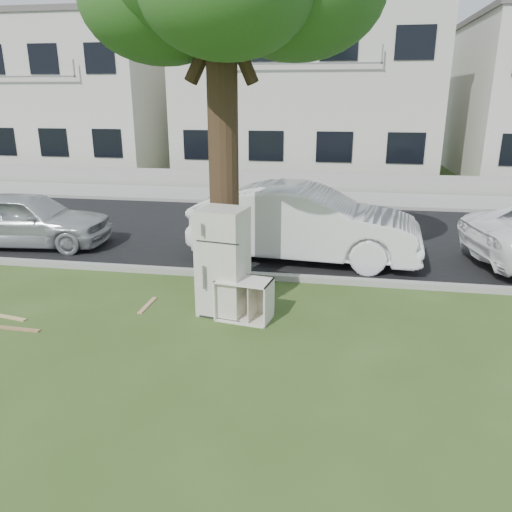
% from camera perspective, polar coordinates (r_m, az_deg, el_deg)
% --- Properties ---
extents(ground, '(120.00, 120.00, 0.00)m').
position_cam_1_polar(ground, '(7.99, -3.49, -8.64)').
color(ground, '#324B1A').
extents(road, '(120.00, 7.00, 0.01)m').
position_cam_1_polar(road, '(13.54, 2.18, 2.65)').
color(road, black).
rests_on(road, ground).
extents(kerb_near, '(120.00, 0.18, 0.12)m').
position_cam_1_polar(kerb_near, '(10.19, -0.42, -2.57)').
color(kerb_near, gray).
rests_on(kerb_near, ground).
extents(kerb_far, '(120.00, 0.18, 0.12)m').
position_cam_1_polar(kerb_far, '(16.97, 3.75, 5.74)').
color(kerb_far, gray).
rests_on(kerb_far, ground).
extents(sidewalk, '(120.00, 2.80, 0.01)m').
position_cam_1_polar(sidewalk, '(18.38, 4.23, 6.70)').
color(sidewalk, gray).
rests_on(sidewalk, ground).
extents(low_wall, '(120.00, 0.15, 0.70)m').
position_cam_1_polar(low_wall, '(19.89, 4.70, 8.55)').
color(low_wall, gray).
rests_on(low_wall, ground).
extents(townhouse_left, '(10.20, 8.16, 7.04)m').
position_cam_1_polar(townhouse_left, '(28.01, -20.54, 16.76)').
color(townhouse_left, beige).
rests_on(townhouse_left, ground).
extents(townhouse_center, '(11.22, 8.16, 7.44)m').
position_cam_1_polar(townhouse_center, '(24.51, 5.98, 18.20)').
color(townhouse_center, beige).
rests_on(townhouse_center, ground).
extents(fridge, '(0.86, 0.82, 1.82)m').
position_cam_1_polar(fridge, '(8.37, -3.78, -0.65)').
color(fridge, beige).
rests_on(fridge, ground).
extents(cabinet, '(0.96, 0.68, 0.69)m').
position_cam_1_polar(cabinet, '(8.29, -1.34, -4.96)').
color(cabinet, white).
rests_on(cabinet, ground).
extents(plank_a, '(1.07, 0.12, 0.02)m').
position_cam_1_polar(plank_a, '(8.99, -26.35, -7.39)').
color(plank_a, olive).
rests_on(plank_a, ground).
extents(plank_b, '(0.87, 0.24, 0.02)m').
position_cam_1_polar(plank_b, '(9.47, -26.78, -6.19)').
color(plank_b, tan).
rests_on(plank_b, ground).
extents(plank_c, '(0.09, 0.72, 0.02)m').
position_cam_1_polar(plank_c, '(9.11, -12.29, -5.51)').
color(plank_c, tan).
rests_on(plank_c, ground).
extents(car_center, '(5.21, 2.20, 1.67)m').
position_cam_1_polar(car_center, '(11.25, 5.64, 3.77)').
color(car_center, white).
rests_on(car_center, ground).
extents(car_left, '(4.09, 1.95, 1.35)m').
position_cam_1_polar(car_left, '(13.46, -24.64, 3.86)').
color(car_left, '#AAADB1').
rests_on(car_left, ground).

